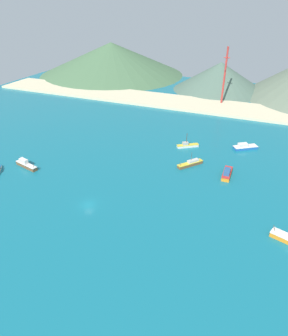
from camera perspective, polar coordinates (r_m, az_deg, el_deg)
ground at (r=114.89m, az=-2.37°, el=1.25°), size 260.00×280.00×0.50m
fishing_boat_1 at (r=112.30m, az=8.61°, el=0.83°), size 7.84×9.25×5.25m
fishing_boat_2 at (r=117.63m, az=-20.99°, el=0.60°), size 10.28×4.20×3.00m
fishing_boat_3 at (r=108.08m, az=15.10°, el=-0.95°), size 2.81×9.00×2.88m
fishing_boat_5 at (r=126.19m, az=8.01°, el=4.17°), size 8.40×6.63×6.08m
fishing_boat_7 at (r=129.98m, az=18.13°, el=3.76°), size 9.72×8.09×2.36m
beach_strip at (r=179.37m, az=7.83°, el=11.76°), size 247.00×25.70×1.20m
hill_west at (r=251.67m, az=-6.04°, el=19.48°), size 109.96×109.96×23.39m
hill_central at (r=210.63m, az=13.84°, el=16.13°), size 58.35×58.35×17.53m
radio_tower at (r=178.50m, az=14.67°, el=16.09°), size 3.09×2.47×30.93m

